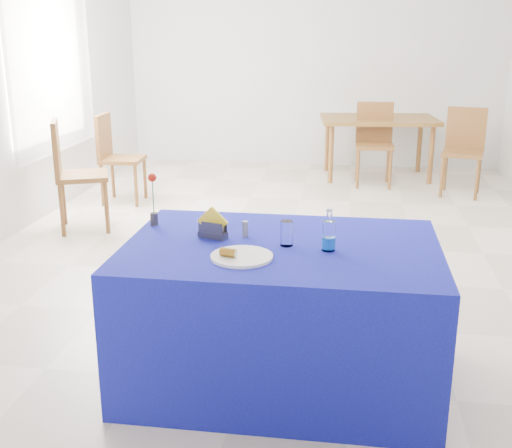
{
  "coord_description": "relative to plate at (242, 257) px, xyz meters",
  "views": [
    {
      "loc": [
        0.51,
        -5.3,
        1.82
      ],
      "look_at": [
        0.09,
        -2.41,
        0.92
      ],
      "focal_mm": 45.0,
      "sensor_mm": 36.0,
      "label": 1
    }
  ],
  "objects": [
    {
      "name": "window_pane",
      "position": [
        -2.5,
        3.25,
        0.78
      ],
      "size": [
        0.04,
        1.5,
        1.6
      ],
      "primitive_type": "cube",
      "color": "white",
      "rests_on": "room_shell"
    },
    {
      "name": "napkin_holder",
      "position": [
        -0.2,
        0.28,
        0.04
      ],
      "size": [
        0.16,
        0.11,
        0.17
      ],
      "color": "#39383D",
      "rests_on": "blue_table"
    },
    {
      "name": "chair_bg_left",
      "position": [
        0.78,
        4.89,
        -0.2
      ],
      "size": [
        0.44,
        0.44,
        0.97
      ],
      "rotation": [
        0.0,
        0.0,
        0.02
      ],
      "color": "brown",
      "rests_on": "floor"
    },
    {
      "name": "banana_pieces",
      "position": [
        -0.06,
        -0.03,
        0.03
      ],
      "size": [
        0.09,
        0.06,
        0.04
      ],
      "color": "gold",
      "rests_on": "plate"
    },
    {
      "name": "plate",
      "position": [
        0.0,
        0.0,
        0.0
      ],
      "size": [
        0.3,
        0.3,
        0.01
      ],
      "primitive_type": "cylinder",
      "color": "white",
      "rests_on": "blue_table"
    },
    {
      "name": "pepper_shaker",
      "position": [
        -0.04,
        0.33,
        0.04
      ],
      "size": [
        0.03,
        0.03,
        0.08
      ],
      "primitive_type": "cylinder",
      "color": "slate",
      "rests_on": "blue_table"
    },
    {
      "name": "floor",
      "position": [
        -0.03,
        2.45,
        -0.77
      ],
      "size": [
        7.0,
        7.0,
        0.0
      ],
      "primitive_type": "plane",
      "color": "beige",
      "rests_on": "ground"
    },
    {
      "name": "chair_win_b",
      "position": [
        -1.99,
        3.62,
        -0.22
      ],
      "size": [
        0.45,
        0.45,
        0.95
      ],
      "rotation": [
        0.0,
        0.0,
        1.62
      ],
      "color": "brown",
      "rests_on": "floor"
    },
    {
      "name": "chair_win_a",
      "position": [
        -2.03,
        2.61,
        -0.17
      ],
      "size": [
        0.6,
        0.6,
        1.03
      ],
      "rotation": [
        0.0,
        0.0,
        1.96
      ],
      "color": "brown",
      "rests_on": "floor"
    },
    {
      "name": "oak_table",
      "position": [
        0.83,
        5.26,
        -0.09
      ],
      "size": [
        1.49,
        1.04,
        0.76
      ],
      "color": "olive",
      "rests_on": "floor"
    },
    {
      "name": "salt_shaker",
      "position": [
        -0.15,
        0.3,
        0.04
      ],
      "size": [
        0.03,
        0.03,
        0.08
      ],
      "primitive_type": "cylinder",
      "color": "slate",
      "rests_on": "blue_table"
    },
    {
      "name": "rose_vase",
      "position": [
        -0.57,
        0.46,
        0.13
      ],
      "size": [
        0.05,
        0.05,
        0.3
      ],
      "color": "#29282E",
      "rests_on": "blue_table"
    },
    {
      "name": "curtain",
      "position": [
        -2.43,
        3.25,
        0.78
      ],
      "size": [
        0.04,
        1.75,
        1.85
      ],
      "primitive_type": "cube",
      "color": "white",
      "rests_on": "room_shell"
    },
    {
      "name": "room_shell",
      "position": [
        -0.03,
        2.45,
        0.98
      ],
      "size": [
        7.0,
        7.0,
        7.0
      ],
      "color": "silver",
      "rests_on": "ground"
    },
    {
      "name": "water_bottle",
      "position": [
        0.41,
        0.18,
        0.06
      ],
      "size": [
        0.07,
        0.07,
        0.21
      ],
      "color": "white",
      "rests_on": "blue_table"
    },
    {
      "name": "drinking_glass",
      "position": [
        0.19,
        0.22,
        0.06
      ],
      "size": [
        0.07,
        0.07,
        0.13
      ],
      "primitive_type": "cylinder",
      "color": "white",
      "rests_on": "blue_table"
    },
    {
      "name": "blue_table",
      "position": [
        0.17,
        0.23,
        -0.39
      ],
      "size": [
        1.6,
        1.1,
        0.76
      ],
      "color": "#0F1391",
      "rests_on": "floor"
    },
    {
      "name": "chair_bg_right",
      "position": [
        1.76,
        4.56,
        -0.21
      ],
      "size": [
        0.52,
        0.52,
        0.97
      ],
      "rotation": [
        0.0,
        0.0,
        -0.23
      ],
      "color": "brown",
      "rests_on": "floor"
    }
  ]
}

